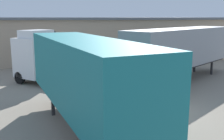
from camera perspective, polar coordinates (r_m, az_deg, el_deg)
ground_plane at (r=14.71m, az=9.05°, el=-8.39°), size 60.00×60.00×0.00m
warehouse_building at (r=31.23m, az=-3.15°, el=6.86°), size 30.00×8.25×4.92m
tractor_unit_white at (r=20.63m, az=-15.55°, el=2.47°), size 6.01×6.03×4.01m
container_trailer_red at (r=10.89m, az=-5.92°, el=-1.10°), size 4.49×10.21×4.09m
container_trailer_white at (r=21.03m, az=15.03°, el=4.68°), size 11.56×8.90×4.12m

